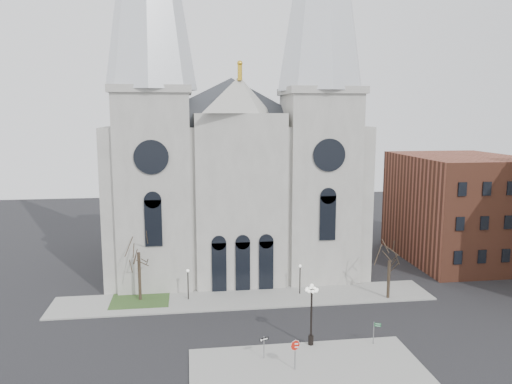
{
  "coord_description": "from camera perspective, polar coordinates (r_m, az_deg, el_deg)",
  "views": [
    {
      "loc": [
        -5.79,
        -39.13,
        19.42
      ],
      "look_at": [
        0.72,
        8.0,
        11.96
      ],
      "focal_mm": 35.0,
      "sensor_mm": 36.0,
      "label": 1
    }
  ],
  "objects": [
    {
      "name": "bg_building_brick",
      "position": [
        71.92,
        22.14,
        -1.7
      ],
      "size": [
        14.0,
        18.0,
        14.0
      ],
      "primitive_type": "cube",
      "color": "brown",
      "rests_on": "ground"
    },
    {
      "name": "ped_lamp_left",
      "position": [
        53.44,
        -7.79,
        -9.83
      ],
      "size": [
        0.32,
        0.32,
        3.26
      ],
      "color": "black",
      "rests_on": "sidewalk_far"
    },
    {
      "name": "sidewalk_near",
      "position": [
        40.21,
        6.14,
        -19.91
      ],
      "size": [
        18.0,
        10.0,
        0.14
      ],
      "primitive_type": "cube",
      "color": "gray",
      "rests_on": "ground"
    },
    {
      "name": "street_name_sign",
      "position": [
        44.83,
        13.41,
        -15.17
      ],
      "size": [
        0.6,
        0.25,
        1.95
      ],
      "rotation": [
        0.0,
        0.0,
        -0.34
      ],
      "color": "slate",
      "rests_on": "sidewalk_near"
    },
    {
      "name": "tree_left",
      "position": [
        53.23,
        -13.28,
        -6.4
      ],
      "size": [
        3.2,
        3.2,
        7.5
      ],
      "color": "black",
      "rests_on": "ground"
    },
    {
      "name": "cathedral",
      "position": [
        62.27,
        -2.55,
        8.04
      ],
      "size": [
        33.0,
        26.66,
        54.0
      ],
      "color": "gray",
      "rests_on": "ground"
    },
    {
      "name": "ground",
      "position": [
        44.07,
        0.52,
        -17.24
      ],
      "size": [
        160.0,
        160.0,
        0.0
      ],
      "primitive_type": "plane",
      "color": "black",
      "rests_on": "ground"
    },
    {
      "name": "ped_lamp_right",
      "position": [
        54.72,
        5.05,
        -9.32
      ],
      "size": [
        0.32,
        0.32,
        3.26
      ],
      "color": "black",
      "rests_on": "sidewalk_far"
    },
    {
      "name": "globe_lamp",
      "position": [
        42.96,
        6.36,
        -12.89
      ],
      "size": [
        1.19,
        1.19,
        5.36
      ],
      "rotation": [
        0.0,
        0.0,
        -0.04
      ],
      "color": "black",
      "rests_on": "sidewalk_near"
    },
    {
      "name": "sidewalk_far",
      "position": [
        54.05,
        -1.21,
        -12.07
      ],
      "size": [
        40.0,
        6.0,
        0.14
      ],
      "primitive_type": "cube",
      "color": "gray",
      "rests_on": "ground"
    },
    {
      "name": "grass_patch",
      "position": [
        54.91,
        -13.08,
        -11.94
      ],
      "size": [
        6.0,
        5.0,
        0.18
      ],
      "primitive_type": "cube",
      "color": "#2B4A1F",
      "rests_on": "ground"
    },
    {
      "name": "stop_sign",
      "position": [
        39.7,
        4.49,
        -17.38
      ],
      "size": [
        0.87,
        0.09,
        2.4
      ],
      "rotation": [
        0.0,
        0.0,
        -0.06
      ],
      "color": "slate",
      "rests_on": "sidewalk_near"
    },
    {
      "name": "tree_right",
      "position": [
        54.52,
        15.02,
        -7.32
      ],
      "size": [
        3.2,
        3.2,
        6.0
      ],
      "color": "black",
      "rests_on": "ground"
    },
    {
      "name": "one_way_sign",
      "position": [
        41.36,
        0.91,
        -16.89
      ],
      "size": [
        0.76,
        0.37,
        1.85
      ],
      "rotation": [
        0.0,
        0.0,
        0.42
      ],
      "color": "slate",
      "rests_on": "sidewalk_near"
    }
  ]
}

